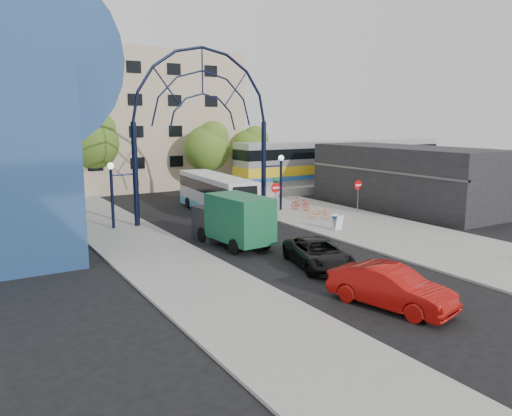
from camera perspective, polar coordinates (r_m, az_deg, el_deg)
ground at (r=24.70m, az=8.34°, el=-6.82°), size 120.00×120.00×0.00m
sidewalk_east at (r=32.82m, az=14.72°, el=-2.71°), size 8.00×56.00×0.12m
plaza_west at (r=26.62m, az=-11.12°, el=-5.53°), size 5.00×50.00×0.12m
gateway_arch at (r=35.58m, az=-6.10°, el=12.31°), size 13.64×0.44×12.10m
stop_sign at (r=36.53m, az=2.27°, el=1.97°), size 0.80×0.07×2.50m
do_not_enter_sign at (r=38.78m, az=11.59°, el=2.22°), size 0.76×0.07×2.48m
street_name_sign at (r=37.22m, az=2.28°, el=2.34°), size 0.70×0.70×2.80m
sandwich_board at (r=32.47m, az=9.31°, el=-1.41°), size 0.55×0.61×0.99m
commercial_block_east at (r=42.25m, az=16.62°, el=3.35°), size 6.00×16.00×5.00m
apartment_block at (r=55.83m, az=-13.50°, el=9.66°), size 20.00×12.10×14.00m
train_platform at (r=53.80m, az=9.94°, el=2.73°), size 32.00×5.00×0.80m
train_car at (r=53.54m, az=10.02°, el=5.38°), size 25.10×3.05×4.20m
tree_north_a at (r=49.02m, az=-5.47°, el=7.07°), size 4.48×4.48×7.00m
tree_north_b at (r=49.43m, az=-18.14°, el=7.41°), size 5.12×5.12×8.00m
tree_north_c at (r=53.63m, az=-0.58°, el=7.01°), size 4.16×4.16×6.50m
city_bus at (r=38.28m, az=-4.61°, el=1.63°), size 3.27×10.84×2.93m
green_truck at (r=28.52m, az=-2.75°, el=-1.36°), size 2.60×6.02×2.97m
black_suv at (r=24.67m, az=7.12°, el=-5.17°), size 3.46×5.32×1.36m
red_sedan at (r=19.98m, az=15.15°, el=-8.74°), size 2.83×5.16×1.61m
bike_near_a at (r=35.91m, az=7.23°, el=-0.55°), size 1.45×1.71×0.88m
bike_near_b at (r=39.19m, az=5.08°, el=0.47°), size 1.05×1.74×1.01m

